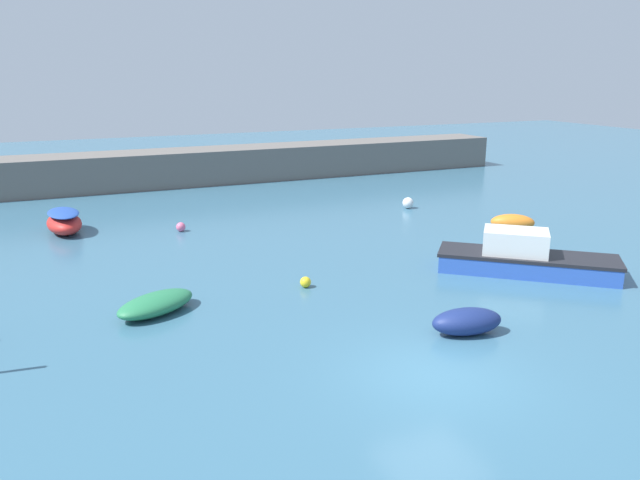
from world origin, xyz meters
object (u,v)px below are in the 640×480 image
at_px(open_tender_yellow, 156,304).
at_px(mooring_buoy_yellow, 306,282).
at_px(rowboat_with_red_cover, 64,222).
at_px(motorboat_with_cabin, 524,258).
at_px(mooring_buoy_pink, 181,227).
at_px(fishing_dinghy_green, 467,321).
at_px(mooring_buoy_white, 408,203).
at_px(dinghy_near_pier, 513,222).

relative_size(open_tender_yellow, mooring_buoy_yellow, 7.88).
bearing_deg(rowboat_with_red_cover, motorboat_with_cabin, 44.57).
distance_m(open_tender_yellow, motorboat_with_cabin, 12.98).
bearing_deg(mooring_buoy_pink, open_tender_yellow, -105.95).
bearing_deg(fishing_dinghy_green, mooring_buoy_white, 75.12).
distance_m(fishing_dinghy_green, open_tender_yellow, 9.22).
distance_m(fishing_dinghy_green, mooring_buoy_yellow, 6.02).
relative_size(dinghy_near_pier, open_tender_yellow, 0.72).
xyz_separation_m(motorboat_with_cabin, rowboat_with_red_cover, (-15.01, 12.98, -0.05)).
height_order(rowboat_with_red_cover, mooring_buoy_white, rowboat_with_red_cover).
height_order(dinghy_near_pier, rowboat_with_red_cover, rowboat_with_red_cover).
height_order(motorboat_with_cabin, mooring_buoy_yellow, motorboat_with_cabin).
bearing_deg(mooring_buoy_white, mooring_buoy_pink, -179.85).
bearing_deg(mooring_buoy_pink, fishing_dinghy_green, -71.56).
distance_m(dinghy_near_pier, motorboat_with_cabin, 6.40).
height_order(mooring_buoy_white, mooring_buoy_pink, mooring_buoy_white).
bearing_deg(rowboat_with_red_cover, open_tender_yellow, 5.84).
bearing_deg(open_tender_yellow, mooring_buoy_pink, -135.03).
height_order(fishing_dinghy_green, mooring_buoy_yellow, fishing_dinghy_green).
height_order(motorboat_with_cabin, mooring_buoy_white, motorboat_with_cabin).
relative_size(rowboat_with_red_cover, mooring_buoy_white, 5.16).
xyz_separation_m(dinghy_near_pier, open_tender_yellow, (-16.76, -3.63, -0.09)).
distance_m(mooring_buoy_pink, mooring_buoy_yellow, 9.61).
relative_size(open_tender_yellow, rowboat_with_red_cover, 0.97).
bearing_deg(fishing_dinghy_green, open_tender_yellow, 157.45).
relative_size(dinghy_near_pier, mooring_buoy_pink, 5.05).
xyz_separation_m(fishing_dinghy_green, mooring_buoy_pink, (-4.92, 14.75, -0.17)).
bearing_deg(motorboat_with_cabin, mooring_buoy_pink, 172.88).
xyz_separation_m(mooring_buoy_white, mooring_buoy_pink, (-12.13, -0.03, -0.08)).
relative_size(fishing_dinghy_green, rowboat_with_red_cover, 0.72).
distance_m(rowboat_with_red_cover, mooring_buoy_white, 17.10).
bearing_deg(rowboat_with_red_cover, dinghy_near_pier, 62.77).
xyz_separation_m(fishing_dinghy_green, motorboat_with_cabin, (5.22, 3.65, 0.20)).
distance_m(mooring_buoy_white, mooring_buoy_pink, 12.13).
xyz_separation_m(motorboat_with_cabin, mooring_buoy_white, (1.99, 11.13, -0.28)).
relative_size(mooring_buoy_white, mooring_buoy_yellow, 1.57).
relative_size(fishing_dinghy_green, mooring_buoy_white, 3.71).
xyz_separation_m(motorboat_with_cabin, mooring_buoy_pink, (-10.14, 11.10, -0.36)).
xyz_separation_m(fishing_dinghy_green, mooring_buoy_yellow, (-2.62, 5.41, -0.19)).
height_order(motorboat_with_cabin, mooring_buoy_pink, motorboat_with_cabin).
height_order(dinghy_near_pier, open_tender_yellow, dinghy_near_pier).
bearing_deg(rowboat_with_red_cover, mooring_buoy_yellow, 27.98).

